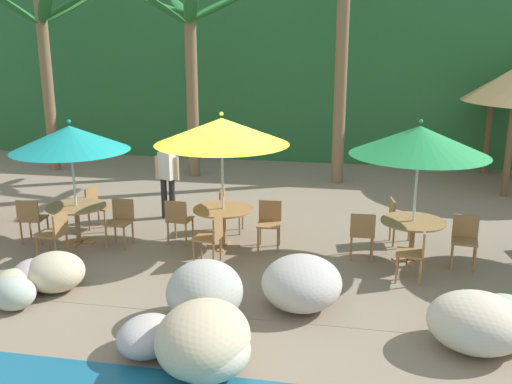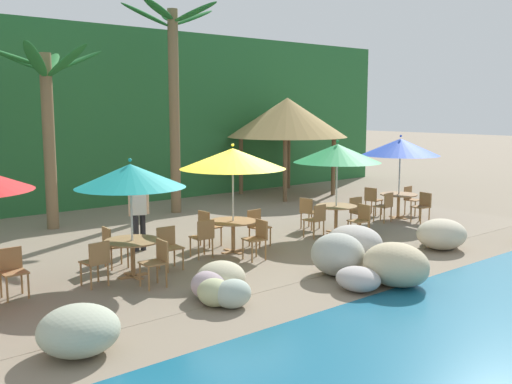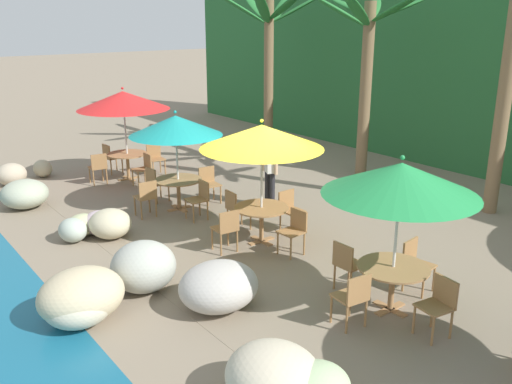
% 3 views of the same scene
% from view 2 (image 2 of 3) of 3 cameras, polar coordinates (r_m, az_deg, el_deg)
% --- Properties ---
extents(ground_plane, '(120.00, 120.00, 0.00)m').
position_cam_2_polar(ground_plane, '(13.65, -1.87, -5.87)').
color(ground_plane, gray).
extents(terrace_deck, '(18.00, 5.20, 0.01)m').
position_cam_2_polar(terrace_deck, '(13.65, -1.87, -5.85)').
color(terrace_deck, gray).
rests_on(terrace_deck, ground).
extents(foliage_backdrop, '(28.00, 2.40, 6.00)m').
position_cam_2_polar(foliage_backdrop, '(21.07, -17.33, 6.96)').
color(foliage_backdrop, '#286633').
rests_on(foliage_backdrop, ground).
extents(rock_seawall, '(15.51, 3.11, 0.85)m').
position_cam_2_polar(rock_seawall, '(11.63, 8.51, -6.71)').
color(rock_seawall, '#BBA2AA').
rests_on(rock_seawall, ground).
extents(chair_red_seaward, '(0.43, 0.43, 0.87)m').
position_cam_2_polar(chair_red_seaward, '(11.24, -22.50, -6.86)').
color(chair_red_seaward, '#9E7042').
rests_on(chair_red_seaward, ground).
extents(umbrella_teal, '(2.13, 2.13, 2.35)m').
position_cam_2_polar(umbrella_teal, '(11.59, -12.04, 1.54)').
color(umbrella_teal, silver).
rests_on(umbrella_teal, ground).
extents(dining_table_teal, '(1.10, 1.10, 0.74)m').
position_cam_2_polar(dining_table_teal, '(11.83, -11.84, -5.17)').
color(dining_table_teal, '#A37547').
rests_on(dining_table_teal, ground).
extents(chair_teal_seaward, '(0.44, 0.45, 0.87)m').
position_cam_2_polar(chair_teal_seaward, '(12.31, -8.44, -5.04)').
color(chair_teal_seaward, '#9E7042').
rests_on(chair_teal_seaward, ground).
extents(chair_teal_inland, '(0.46, 0.45, 0.87)m').
position_cam_2_polar(chair_teal_inland, '(12.59, -13.75, -4.90)').
color(chair_teal_inland, '#9E7042').
rests_on(chair_teal_inland, ground).
extents(chair_teal_left, '(0.46, 0.47, 0.87)m').
position_cam_2_polar(chair_teal_left, '(11.34, -15.15, -6.39)').
color(chair_teal_left, '#9E7042').
rests_on(chair_teal_left, ground).
extents(chair_teal_right, '(0.45, 0.44, 0.87)m').
position_cam_2_polar(chair_teal_right, '(11.15, -9.52, -6.46)').
color(chair_teal_right, '#9E7042').
rests_on(chair_teal_right, ground).
extents(umbrella_yellow, '(2.41, 2.41, 2.51)m').
position_cam_2_polar(umbrella_yellow, '(13.33, -2.26, 3.24)').
color(umbrella_yellow, silver).
rests_on(umbrella_yellow, ground).
extents(dining_table_yellow, '(1.10, 1.10, 0.74)m').
position_cam_2_polar(dining_table_yellow, '(13.55, -2.22, -3.30)').
color(dining_table_yellow, '#A37547').
rests_on(dining_table_yellow, ground).
extents(chair_yellow_seaward, '(0.44, 0.45, 0.87)m').
position_cam_2_polar(chair_yellow_seaward, '(14.20, 0.12, -3.18)').
color(chair_yellow_seaward, '#9E7042').
rests_on(chair_yellow_seaward, ground).
extents(chair_yellow_inland, '(0.44, 0.43, 0.87)m').
position_cam_2_polar(chair_yellow_inland, '(14.17, -4.70, -3.23)').
color(chair_yellow_inland, '#9E7042').
rests_on(chair_yellow_inland, ground).
extents(chair_yellow_left, '(0.45, 0.46, 0.87)m').
position_cam_2_polar(chair_yellow_left, '(13.05, -5.10, -4.23)').
color(chair_yellow_left, '#9E7042').
rests_on(chair_yellow_left, ground).
extents(chair_yellow_right, '(0.46, 0.46, 0.87)m').
position_cam_2_polar(chair_yellow_right, '(12.93, 0.15, -4.31)').
color(chair_yellow_right, '#9E7042').
rests_on(chair_yellow_right, ground).
extents(umbrella_green, '(2.30, 2.30, 2.48)m').
position_cam_2_polar(umbrella_green, '(15.56, 7.86, 3.72)').
color(umbrella_green, silver).
rests_on(umbrella_green, ground).
extents(dining_table_green, '(1.10, 1.10, 0.74)m').
position_cam_2_polar(dining_table_green, '(15.74, 7.75, -1.76)').
color(dining_table_green, '#A37547').
rests_on(dining_table_green, ground).
extents(chair_green_seaward, '(0.48, 0.48, 0.87)m').
position_cam_2_polar(chair_green_seaward, '(16.37, 9.85, -1.78)').
color(chair_green_seaward, '#9E7042').
rests_on(chair_green_seaward, ground).
extents(chair_green_inland, '(0.48, 0.47, 0.87)m').
position_cam_2_polar(chair_green_inland, '(16.18, 5.08, -1.82)').
color(chair_green_inland, '#9E7042').
rests_on(chair_green_inland, ground).
extents(chair_green_left, '(0.43, 0.43, 0.87)m').
position_cam_2_polar(chair_green_left, '(15.08, 5.86, -2.56)').
color(chair_green_left, '#9E7042').
rests_on(chair_green_left, ground).
extents(chair_green_right, '(0.47, 0.47, 0.87)m').
position_cam_2_polar(chair_green_right, '(15.20, 10.10, -2.56)').
color(chair_green_right, '#9E7042').
rests_on(chair_green_right, ground).
extents(umbrella_blue, '(2.31, 2.31, 2.51)m').
position_cam_2_polar(umbrella_blue, '(18.05, 13.78, 4.25)').
color(umbrella_blue, silver).
rests_on(umbrella_blue, ground).
extents(dining_table_blue, '(1.10, 1.10, 0.74)m').
position_cam_2_polar(dining_table_blue, '(18.22, 13.62, -0.57)').
color(dining_table_blue, '#A37547').
rests_on(dining_table_blue, ground).
extents(chair_blue_seaward, '(0.45, 0.46, 0.87)m').
position_cam_2_polar(chair_blue_seaward, '(19.00, 14.73, -0.57)').
color(chair_blue_seaward, '#9E7042').
rests_on(chair_blue_seaward, ground).
extents(chair_blue_inland, '(0.48, 0.47, 0.87)m').
position_cam_2_polar(chair_blue_inland, '(18.57, 11.17, -0.65)').
color(chair_blue_inland, '#9E7042').
rests_on(chair_blue_inland, ground).
extents(chair_blue_left, '(0.45, 0.46, 0.87)m').
position_cam_2_polar(chair_blue_left, '(17.47, 12.39, -1.23)').
color(chair_blue_left, '#9E7042').
rests_on(chair_blue_left, ground).
extents(chair_blue_right, '(0.48, 0.47, 0.87)m').
position_cam_2_polar(chair_blue_right, '(17.73, 15.80, -1.21)').
color(chair_blue_right, '#9E7042').
rests_on(chair_blue_right, ground).
extents(palm_tree_second, '(3.30, 3.06, 4.95)m').
position_cam_2_polar(palm_tree_second, '(16.92, -19.59, 8.01)').
color(palm_tree_second, brown).
rests_on(palm_tree_second, ground).
extents(palm_tree_third, '(3.07, 3.06, 6.46)m').
position_cam_2_polar(palm_tree_third, '(18.74, -7.96, 10.77)').
color(palm_tree_third, brown).
rests_on(palm_tree_third, ground).
extents(palapa_hut, '(4.54, 4.54, 3.68)m').
position_cam_2_polar(palapa_hut, '(22.47, 3.04, 7.17)').
color(palapa_hut, brown).
rests_on(palapa_hut, ground).
extents(waiter_in_white, '(0.52, 0.33, 1.70)m').
position_cam_2_polar(waiter_in_white, '(13.87, -11.25, -1.63)').
color(waiter_in_white, '#232328').
rests_on(waiter_in_white, ground).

